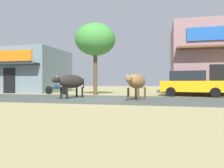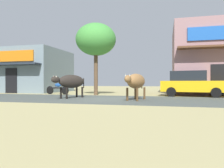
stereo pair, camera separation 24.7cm
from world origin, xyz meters
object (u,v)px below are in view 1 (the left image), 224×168
roadside_tree (95,40)px  parked_motorcycle (57,88)px  cow_far_dark (137,81)px  cow_near_brown (71,82)px  parked_hatchback_car (191,83)px

roadside_tree → parked_motorcycle: (-3.06, 0.06, -3.48)m
parked_motorcycle → roadside_tree: bearing=-1.1°
roadside_tree → cow_far_dark: size_ratio=2.06×
roadside_tree → parked_motorcycle: size_ratio=2.54×
cow_near_brown → cow_far_dark: bearing=-7.2°
cow_near_brown → parked_motorcycle: bearing=128.7°
parked_hatchback_car → cow_near_brown: 7.78m
cow_far_dark → roadside_tree: bearing=132.3°
parked_motorcycle → cow_far_dark: bearing=-30.5°
cow_near_brown → roadside_tree: bearing=83.1°
roadside_tree → cow_near_brown: size_ratio=1.96×
parked_hatchback_car → parked_motorcycle: 9.61m
roadside_tree → parked_hatchback_car: (6.54, 0.25, -3.11)m
parked_motorcycle → cow_far_dark: (6.46, -3.81, 0.48)m
parked_hatchback_car → parked_motorcycle: size_ratio=2.08×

